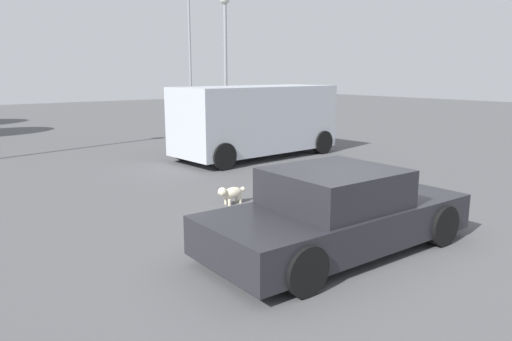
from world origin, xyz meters
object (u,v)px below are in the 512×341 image
van_white (256,119)px  light_post_far (225,39)px  light_post_near (189,32)px  sedan_foreground (337,213)px  dog (231,193)px

van_white → light_post_far: (2.52, 5.34, 2.82)m
van_white → light_post_near: size_ratio=0.71×
van_white → light_post_far: bearing=-118.8°
sedan_foreground → light_post_near: 24.34m
dog → light_post_far: 11.97m
sedan_foreground → dog: sedan_foreground is taller
van_white → light_post_far: light_post_far is taller
sedan_foreground → van_white: (4.05, 7.18, 0.62)m
van_white → light_post_far: 6.54m
dog → van_white: bearing=-136.3°
dog → light_post_near: bearing=-121.5°
van_white → light_post_near: 16.18m
dog → van_white: size_ratio=0.13×
dog → light_post_far: size_ratio=0.12×
dog → light_post_far: bearing=-127.2°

